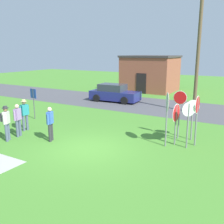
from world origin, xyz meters
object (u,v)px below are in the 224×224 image
at_px(stop_sign_tallest, 167,109).
at_px(person_with_sunhat, 18,118).
at_px(utility_pole, 199,47).
at_px(stop_sign_rear_right, 180,107).
at_px(person_in_teal, 24,113).
at_px(person_in_dark_shirt, 6,121).
at_px(stop_sign_leaning_right, 192,113).
at_px(parked_car_on_street, 114,93).
at_px(info_panel_leftmost, 34,98).
at_px(stop_sign_low_front, 188,118).
at_px(person_near_signs, 50,122).
at_px(stop_sign_leaning_left, 197,112).
at_px(stop_sign_rear_left, 176,117).

relative_size(stop_sign_tallest, person_with_sunhat, 1.48).
height_order(utility_pole, stop_sign_rear_right, utility_pole).
distance_m(person_in_teal, person_in_dark_shirt, 1.72).
bearing_deg(person_in_dark_shirt, stop_sign_leaning_right, 31.65).
xyz_separation_m(stop_sign_rear_right, person_in_teal, (-7.67, -2.97, -0.61)).
bearing_deg(utility_pole, person_with_sunhat, -123.20).
height_order(parked_car_on_street, person_with_sunhat, person_with_sunhat).
height_order(utility_pole, info_panel_leftmost, utility_pole).
xyz_separation_m(parked_car_on_street, person_in_dark_shirt, (0.64, -11.58, 0.32)).
xyz_separation_m(stop_sign_leaning_right, person_with_sunhat, (-7.75, -4.01, -0.39)).
bearing_deg(stop_sign_rear_right, utility_pole, 95.94).
bearing_deg(stop_sign_low_front, person_near_signs, -157.88).
height_order(utility_pole, stop_sign_low_front, utility_pole).
distance_m(stop_sign_leaning_left, stop_sign_rear_right, 1.14).
bearing_deg(info_panel_leftmost, stop_sign_tallest, -2.94).
height_order(parked_car_on_street, stop_sign_tallest, stop_sign_tallest).
height_order(stop_sign_rear_left, stop_sign_leaning_left, stop_sign_leaning_left).
bearing_deg(parked_car_on_street, stop_sign_rear_left, -45.35).
distance_m(utility_pole, stop_sign_rear_left, 7.81).
bearing_deg(stop_sign_rear_right, person_with_sunhat, -151.63).
bearing_deg(info_panel_leftmost, utility_pole, 39.61).
xyz_separation_m(stop_sign_rear_left, person_near_signs, (-5.37, -2.56, -0.38)).
bearing_deg(stop_sign_rear_right, person_in_dark_shirt, -147.05).
xyz_separation_m(utility_pole, stop_sign_low_front, (1.35, -7.21, -3.14)).
relative_size(stop_sign_low_front, person_with_sunhat, 1.25).
xyz_separation_m(utility_pole, stop_sign_rear_right, (0.63, -6.10, -2.94)).
distance_m(parked_car_on_street, person_with_sunhat, 10.86).
height_order(person_in_teal, person_with_sunhat, person_in_teal).
distance_m(parked_car_on_street, stop_sign_leaning_right, 10.80).
relative_size(parked_car_on_street, stop_sign_leaning_right, 2.20).
height_order(stop_sign_leaning_left, stop_sign_rear_right, stop_sign_rear_right).
relative_size(stop_sign_leaning_left, stop_sign_leaning_right, 1.17).
relative_size(stop_sign_rear_left, stop_sign_leaning_right, 0.98).
bearing_deg(stop_sign_rear_left, parked_car_on_street, 134.65).
xyz_separation_m(person_in_teal, info_panel_leftmost, (-1.45, 2.04, 0.35)).
distance_m(stop_sign_leaning_left, person_with_sunhat, 8.77).
relative_size(stop_sign_leaning_right, info_panel_leftmost, 1.02).
relative_size(stop_sign_rear_right, person_in_teal, 1.39).
bearing_deg(stop_sign_leaning_right, stop_sign_leaning_left, -64.05).
distance_m(utility_pole, parked_car_on_street, 8.13).
bearing_deg(person_in_teal, stop_sign_tallest, 11.90).
height_order(stop_sign_leaning_right, person_in_dark_shirt, stop_sign_leaning_right).
relative_size(utility_pole, stop_sign_leaning_left, 3.73).
relative_size(utility_pole, person_with_sunhat, 5.18).
xyz_separation_m(person_near_signs, person_with_sunhat, (-1.91, -0.32, 0.00)).
xyz_separation_m(stop_sign_rear_left, info_panel_leftmost, (-9.26, 0.04, 0.03)).
xyz_separation_m(utility_pole, person_with_sunhat, (-6.51, -9.95, -3.61)).
height_order(stop_sign_leaning_right, person_near_signs, stop_sign_leaning_right).
xyz_separation_m(parked_car_on_street, stop_sign_rear_right, (7.73, -6.99, 0.93)).
relative_size(utility_pole, stop_sign_tallest, 3.49).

